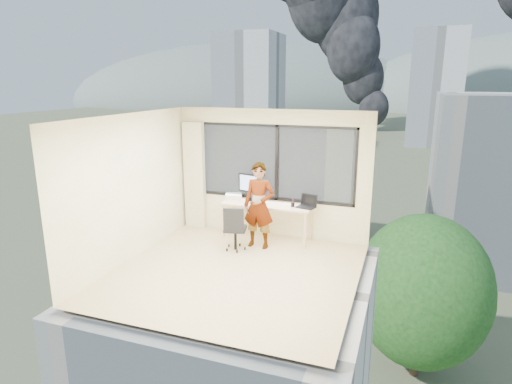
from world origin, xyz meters
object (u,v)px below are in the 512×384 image
at_px(desk, 267,221).
at_px(laptop, 306,202).
at_px(monitor, 250,187).
at_px(handbag, 308,201).
at_px(person, 259,206).
at_px(game_console, 234,196).
at_px(chair, 235,227).

relative_size(desk, laptop, 4.87).
xyz_separation_m(monitor, handbag, (1.21, 0.04, -0.19)).
bearing_deg(handbag, person, -137.67).
height_order(person, game_console, person).
relative_size(person, handbag, 7.09).
bearing_deg(laptop, handbag, 104.84).
bearing_deg(laptop, game_console, -172.59).
bearing_deg(desk, handbag, 12.35).
bearing_deg(chair, handbag, 25.10).
xyz_separation_m(chair, laptop, (1.19, 0.73, 0.42)).
bearing_deg(game_console, laptop, -26.80).
distance_m(monitor, handbag, 1.22).
relative_size(desk, monitor, 3.26).
distance_m(chair, handbag, 1.55).
height_order(laptop, handbag, laptop).
bearing_deg(desk, chair, -117.25).
distance_m(game_console, handbag, 1.60).
bearing_deg(desk, monitor, 161.54).
distance_m(chair, game_console, 1.08).
bearing_deg(desk, person, -92.00).
distance_m(monitor, laptop, 1.23).
relative_size(desk, game_console, 5.26).
xyz_separation_m(game_console, laptop, (1.60, -0.21, 0.07)).
bearing_deg(game_console, handbag, -19.95).
relative_size(game_console, laptop, 0.93).
height_order(desk, chair, chair).
bearing_deg(monitor, laptop, 7.29).
distance_m(person, monitor, 0.73).
distance_m(chair, monitor, 1.06).
xyz_separation_m(game_console, handbag, (1.60, -0.02, 0.05)).
height_order(chair, game_console, chair).
distance_m(desk, person, 0.64).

